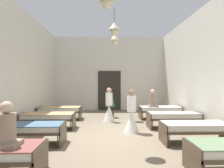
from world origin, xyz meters
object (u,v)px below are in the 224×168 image
Objects in this scene: bed_right_row_3 at (160,109)px; potted_plant at (111,100)px; bed_left_row_2 at (49,117)px; nurse_mid_aisle at (132,117)px; bed_left_row_1 at (29,129)px; patient_seated_secondary at (7,130)px; nurse_near_aisle at (109,109)px; patient_seated_primary at (153,100)px; bed_left_row_3 at (60,110)px; bed_right_row_2 at (173,116)px; bed_right_row_1 at (196,127)px.

potted_plant reaches higher than bed_right_row_3.
nurse_mid_aisle is at bearing -11.42° from bed_left_row_2.
patient_seated_secondary is (0.35, -1.96, 0.43)m from bed_left_row_1.
nurse_near_aisle is 1.86× the size of patient_seated_secondary.
bed_left_row_1 is at bearing -138.61° from patient_seated_primary.
bed_right_row_3 is 2.38× the size of patient_seated_primary.
nurse_near_aisle is at bearing 30.47° from bed_left_row_2.
bed_left_row_3 is 1.28× the size of nurse_mid_aisle.
bed_right_row_2 is at bearing -90.00° from bed_right_row_3.
potted_plant is (-2.30, 2.33, 0.40)m from bed_right_row_2.
bed_left_row_3 is at bearing -91.92° from nurse_near_aisle.
bed_left_row_3 is at bearing 140.61° from bed_right_row_1.
bed_left_row_1 is 5.72m from patient_seated_primary.
bed_right_row_1 is at bearing -90.00° from bed_right_row_3.
bed_left_row_3 and bed_right_row_3 have the same top height.
patient_seated_secondary reaches higher than bed_left_row_1.
patient_seated_secondary is (-2.63, -3.26, 0.34)m from nurse_mid_aisle.
bed_left_row_1 is 4.63m from bed_right_row_1.
bed_left_row_1 is 1.33× the size of potted_plant.
nurse_near_aisle is 2.06m from nurse_mid_aisle.
bed_left_row_1 is at bearing -90.00° from bed_left_row_2.
bed_left_row_2 is (-4.63, 1.90, 0.00)m from bed_right_row_1.
bed_right_row_2 is (4.63, 1.90, 0.00)m from bed_left_row_1.
bed_left_row_1 is 1.00× the size of bed_right_row_1.
nurse_near_aisle is (-2.39, 3.22, 0.09)m from bed_right_row_1.
bed_left_row_3 is (-4.63, 3.80, 0.00)m from bed_right_row_1.
bed_left_row_3 is 4.63m from bed_right_row_3.
patient_seated_primary is (4.28, -0.03, 0.43)m from bed_left_row_3.
nurse_mid_aisle is at bearing -77.41° from potted_plant.
bed_left_row_3 is at bearing 180.00° from bed_right_row_3.
bed_right_row_1 is 1.28× the size of nurse_near_aisle.
potted_plant reaches higher than bed_left_row_3.
patient_seated_secondary is at bearing -7.45° from nurse_near_aisle.
bed_left_row_3 is at bearing 179.59° from patient_seated_primary.
patient_seated_primary is (-0.35, -0.03, 0.43)m from bed_right_row_3.
bed_right_row_1 is at bearing -22.32° from bed_left_row_2.
bed_left_row_2 is at bearing -157.68° from bed_right_row_3.
nurse_mid_aisle is at bearing -117.63° from patient_seated_primary.
bed_right_row_3 is 1.33× the size of potted_plant.
potted_plant is at bearing 169.49° from bed_right_row_3.
bed_left_row_1 is at bearing 100.10° from patient_seated_secondary.
bed_left_row_2 is at bearing 180.00° from bed_right_row_2.
potted_plant is (-2.30, 4.23, 0.40)m from bed_right_row_1.
nurse_mid_aisle is at bearing 33.71° from nurse_near_aisle.
patient_seated_secondary is at bearing -86.53° from bed_left_row_3.
nurse_near_aisle is (-2.39, 1.32, 0.09)m from bed_right_row_2.
patient_seated_primary is at bearing 95.30° from bed_right_row_1.
bed_left_row_1 and bed_left_row_3 have the same top height.
bed_left_row_3 is 2.32m from nurse_near_aisle.
bed_left_row_2 is (0.00, 1.90, 0.00)m from bed_left_row_1.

